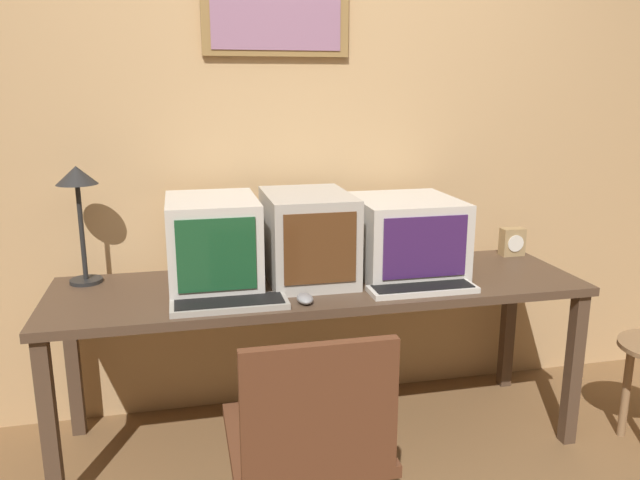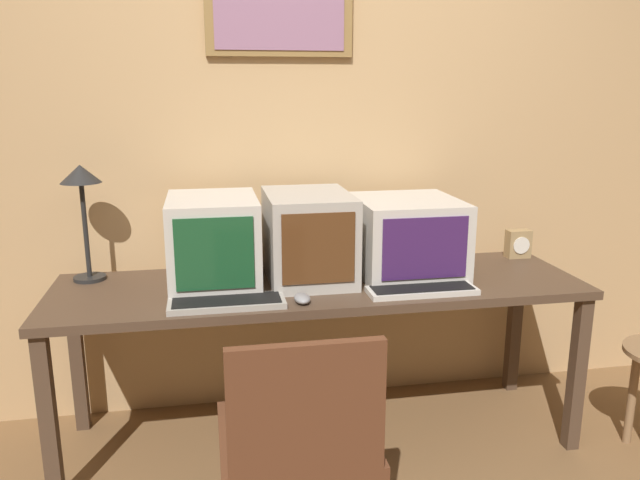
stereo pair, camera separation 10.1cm
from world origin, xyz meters
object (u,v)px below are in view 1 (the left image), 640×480
(monitor_left, at_px, (213,242))
(desk_lamp, at_px, (78,191))
(mouse_near_keyboard, at_px, (305,299))
(monitor_center, at_px, (308,236))
(desk_clock, at_px, (512,242))
(keyboard_side, at_px, (423,289))
(monitor_right, at_px, (405,236))
(keyboard_main, at_px, (229,304))
(office_chair, at_px, (308,467))

(monitor_left, bearing_deg, desk_lamp, 163.33)
(mouse_near_keyboard, bearing_deg, monitor_left, 137.49)
(monitor_center, bearing_deg, desk_clock, 7.77)
(monitor_left, distance_m, desk_clock, 1.45)
(keyboard_side, relative_size, mouse_near_keyboard, 4.33)
(monitor_right, height_order, keyboard_side, monitor_right)
(keyboard_main, distance_m, office_chair, 0.67)
(desk_lamp, bearing_deg, office_chair, -51.76)
(monitor_left, bearing_deg, monitor_center, 1.79)
(keyboard_side, bearing_deg, desk_lamp, 162.14)
(mouse_near_keyboard, bearing_deg, desk_clock, 21.88)
(monitor_left, bearing_deg, mouse_near_keyboard, -42.51)
(desk_lamp, bearing_deg, monitor_left, -16.67)
(monitor_right, distance_m, keyboard_side, 0.32)
(desk_clock, distance_m, office_chair, 1.60)
(mouse_near_keyboard, bearing_deg, monitor_center, 76.16)
(monitor_center, bearing_deg, keyboard_main, -141.11)
(monitor_left, bearing_deg, desk_clock, 6.13)
(keyboard_side, height_order, mouse_near_keyboard, mouse_near_keyboard)
(monitor_left, distance_m, keyboard_side, 0.87)
(desk_clock, bearing_deg, keyboard_side, -146.01)
(desk_clock, bearing_deg, monitor_center, -172.23)
(monitor_left, height_order, keyboard_side, monitor_left)
(desk_clock, bearing_deg, office_chair, -141.85)
(monitor_center, height_order, desk_lamp, desk_lamp)
(monitor_center, xyz_separation_m, desk_lamp, (-0.92, 0.14, 0.20))
(monitor_center, relative_size, keyboard_main, 1.10)
(monitor_right, xyz_separation_m, desk_clock, (0.61, 0.15, -0.10))
(mouse_near_keyboard, relative_size, desk_clock, 0.75)
(keyboard_main, height_order, office_chair, office_chair)
(keyboard_main, bearing_deg, desk_lamp, 142.26)
(monitor_left, relative_size, desk_clock, 3.45)
(monitor_right, bearing_deg, desk_clock, 13.67)
(monitor_right, relative_size, mouse_near_keyboard, 4.66)
(monitor_left, relative_size, desk_lamp, 0.94)
(keyboard_side, xyz_separation_m, mouse_near_keyboard, (-0.49, -0.02, 0.00))
(keyboard_main, bearing_deg, monitor_left, 97.69)
(monitor_right, relative_size, desk_lamp, 0.96)
(mouse_near_keyboard, xyz_separation_m, desk_lamp, (-0.85, 0.45, 0.37))
(desk_clock, bearing_deg, mouse_near_keyboard, -158.12)
(keyboard_main, bearing_deg, mouse_near_keyboard, -3.43)
(keyboard_side, xyz_separation_m, desk_lamp, (-1.33, 0.43, 0.38))
(monitor_center, height_order, keyboard_main, monitor_center)
(monitor_center, distance_m, keyboard_side, 0.53)
(monitor_center, height_order, desk_clock, monitor_center)
(monitor_center, distance_m, monitor_right, 0.43)
(mouse_near_keyboard, bearing_deg, keyboard_side, 2.66)
(monitor_center, xyz_separation_m, desk_clock, (1.04, 0.14, -0.12))
(office_chair, bearing_deg, monitor_left, 105.96)
(keyboard_side, height_order, desk_lamp, desk_lamp)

